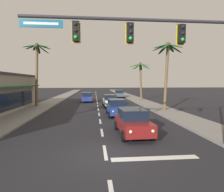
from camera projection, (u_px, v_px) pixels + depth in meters
ground_plane at (106, 155)px, 8.93m from camera, size 220.00×220.00×0.00m
sidewalk_right at (148, 104)px, 29.52m from camera, size 3.20×110.00×0.14m
sidewalk_left at (45, 105)px, 28.04m from camera, size 3.20×110.00×0.14m
lane_markings at (100, 105)px, 28.42m from camera, size 4.28×86.43×0.01m
traffic_signal_mast at (163, 46)px, 9.47m from camera, size 10.59×0.41×7.06m
sedan_lead_at_stop_bar at (132, 121)px, 12.41m from camera, size 2.06×4.49×1.68m
sedan_third_in_queue at (117, 107)px, 19.53m from camera, size 2.02×4.48×1.68m
sedan_fifth_in_queue at (110, 100)px, 26.65m from camera, size 2.01×4.47×1.68m
sedan_oncoming_far at (87, 97)px, 32.79m from camera, size 2.15×4.52×1.68m
sedan_parked_nearest_kerb at (119, 94)px, 42.46m from camera, size 1.96×4.46×1.68m
palm_left_second at (37, 61)px, 25.71m from camera, size 3.67×3.54×8.72m
palm_right_second at (167, 60)px, 21.90m from camera, size 3.54×3.57×8.05m
palm_right_third at (141, 72)px, 35.16m from camera, size 3.86×3.80×7.10m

